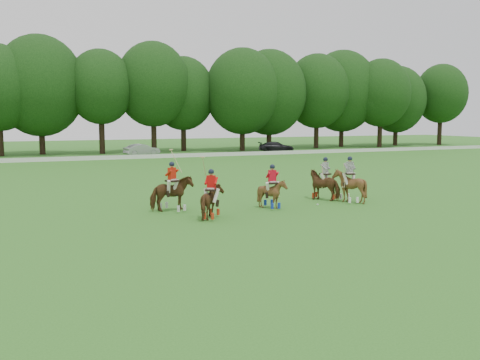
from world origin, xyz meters
name	(u,v)px	position (x,y,z in m)	size (l,w,h in m)	color
ground	(280,223)	(0.00, 0.00, 0.00)	(180.00, 180.00, 0.00)	#2F6E1F
tree_line	(103,87)	(0.26, 48.05, 8.23)	(117.98, 14.32, 14.75)	black
boundary_rail	(117,157)	(0.00, 38.00, 0.22)	(120.00, 0.10, 0.44)	white
car_mid	(142,150)	(3.68, 42.50, 0.69)	(1.46, 4.19, 1.38)	#A3A4A9
car_right	(276,147)	(21.53, 42.50, 0.67)	(1.89, 4.64, 1.35)	black
polo_red_a	(211,201)	(-2.39, 2.01, 0.80)	(1.67, 1.94, 2.77)	#4C2914
polo_red_b	(172,193)	(-3.47, 4.53, 0.87)	(2.17, 2.07, 2.94)	#4C2914
polo_red_c	(272,193)	(1.31, 3.37, 0.78)	(1.36, 1.49, 2.20)	#4C2914
polo_stripe_a	(325,184)	(5.27, 4.80, 0.85)	(1.82, 2.10, 2.34)	#4C2914
polo_stripe_b	(349,186)	(5.97, 3.51, 0.90)	(1.75, 1.88, 2.45)	#4C2914
polo_ball	(318,205)	(3.87, 3.26, 0.04)	(0.09, 0.09, 0.09)	white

